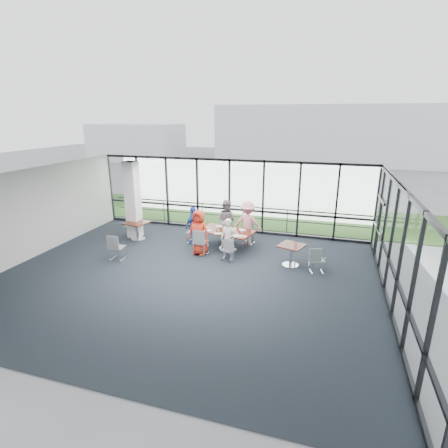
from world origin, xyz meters
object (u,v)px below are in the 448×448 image
(diner_near_left, at_px, (199,232))
(chair_main_fl, at_px, (228,229))
(chair_main_nl, at_px, (201,242))
(diner_far_left, at_px, (226,220))
(chair_main_end, at_px, (193,232))
(chair_spare_lb, at_px, (130,226))
(chair_spare_r, at_px, (317,260))
(side_table_right, at_px, (291,249))
(main_table, at_px, (226,233))
(chair_main_nr, at_px, (228,250))
(diner_far_right, at_px, (248,223))
(diner_near_right, at_px, (228,239))
(diner_end, at_px, (194,225))
(structural_column, at_px, (133,200))
(side_table_left, at_px, (137,225))
(chair_spare_la, at_px, (117,247))
(chair_main_fr, at_px, (249,233))

(diner_near_left, distance_m, chair_main_fl, 2.00)
(diner_near_left, height_order, chair_main_nl, diner_near_left)
(diner_far_left, distance_m, chair_main_end, 1.44)
(chair_spare_lb, distance_m, chair_spare_r, 8.01)
(chair_spare_r, bearing_deg, chair_spare_lb, 150.60)
(side_table_right, relative_size, diner_far_left, 0.59)
(main_table, height_order, diner_far_left, diner_far_left)
(chair_main_nr, bearing_deg, side_table_right, 27.28)
(diner_far_right, bearing_deg, chair_main_end, 8.75)
(diner_near_right, relative_size, diner_end, 0.99)
(chair_main_nl, bearing_deg, diner_near_left, 158.48)
(chair_spare_r, bearing_deg, structural_column, 150.91)
(diner_far_left, distance_m, chair_main_nl, 1.85)
(diner_far_left, xyz_separation_m, diner_end, (-1.14, -0.69, -0.10))
(diner_near_right, relative_size, chair_main_end, 1.71)
(chair_main_fl, bearing_deg, diner_end, 51.40)
(main_table, bearing_deg, diner_near_right, -58.11)
(diner_far_right, distance_m, chair_main_nl, 2.15)
(chair_main_end, bearing_deg, chair_spare_lb, -85.41)
(diner_end, bearing_deg, structural_column, -67.54)
(diner_near_left, bearing_deg, side_table_right, 6.12)
(side_table_left, height_order, chair_spare_la, chair_spare_la)
(structural_column, bearing_deg, side_table_left, -45.30)
(chair_main_fr, distance_m, chair_spare_r, 3.43)
(chair_main_nr, xyz_separation_m, chair_main_fl, (-0.66, 2.18, 0.04))
(diner_end, relative_size, chair_main_nr, 1.79)
(chair_main_fl, bearing_deg, chair_main_nr, 122.74)
(chair_main_fr, bearing_deg, chair_main_nr, 91.11)
(side_table_right, xyz_separation_m, diner_near_left, (-3.39, 0.05, 0.23))
(chair_main_fl, distance_m, chair_main_fr, 0.97)
(side_table_left, relative_size, diner_far_left, 0.59)
(chair_main_fl, bearing_deg, diner_far_right, 175.52)
(chair_main_fl, xyz_separation_m, chair_spare_r, (3.71, -2.23, -0.03))
(side_table_left, xyz_separation_m, chair_spare_lb, (-0.56, 0.37, -0.23))
(diner_far_left, relative_size, chair_spare_la, 1.87)
(chair_main_nl, bearing_deg, diner_end, 125.37)
(diner_near_right, bearing_deg, chair_spare_lb, 170.75)
(diner_far_right, xyz_separation_m, chair_main_fr, (0.03, 0.13, -0.45))
(chair_main_nr, bearing_deg, structural_column, -175.77)
(structural_column, bearing_deg, diner_far_right, 6.02)
(structural_column, relative_size, chair_spare_r, 3.68)
(chair_main_end, bearing_deg, structural_column, -83.33)
(side_table_left, height_order, diner_near_left, diner_near_left)
(side_table_right, bearing_deg, chair_spare_la, -168.11)
(side_table_left, distance_m, diner_far_right, 4.59)
(diner_near_right, relative_size, chair_main_nl, 1.53)
(diner_near_right, bearing_deg, chair_main_nr, -61.46)
(side_table_right, bearing_deg, chair_main_nl, 179.60)
(chair_main_end, distance_m, chair_spare_r, 5.18)
(side_table_left, xyz_separation_m, chair_main_fl, (3.61, 1.12, -0.18))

